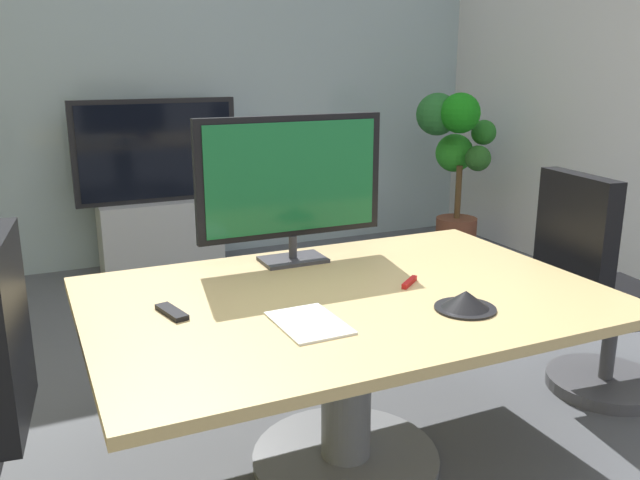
{
  "coord_description": "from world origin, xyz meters",
  "views": [
    {
      "loc": [
        -1.2,
        -2.07,
        1.58
      ],
      "look_at": [
        -0.11,
        0.29,
        0.87
      ],
      "focal_mm": 37.15,
      "sensor_mm": 36.0,
      "label": 1
    }
  ],
  "objects_px": {
    "office_chair_right": "(598,304)",
    "potted_plant": "(454,152)",
    "remote_control": "(172,312)",
    "conference_table": "(347,335)",
    "tv_monitor": "(291,181)",
    "conference_phone": "(466,301)",
    "wall_display_unit": "(160,215)"
  },
  "relations": [
    {
      "from": "office_chair_right",
      "to": "potted_plant",
      "type": "xyz_separation_m",
      "value": [
        0.8,
        2.31,
        0.4
      ]
    },
    {
      "from": "office_chair_right",
      "to": "remote_control",
      "type": "relative_size",
      "value": 6.41
    },
    {
      "from": "conference_table",
      "to": "tv_monitor",
      "type": "height_order",
      "value": "tv_monitor"
    },
    {
      "from": "potted_plant",
      "to": "conference_phone",
      "type": "xyz_separation_m",
      "value": [
        -1.85,
        -2.65,
        -0.11
      ]
    },
    {
      "from": "tv_monitor",
      "to": "potted_plant",
      "type": "distance_m",
      "value": 2.87
    },
    {
      "from": "wall_display_unit",
      "to": "potted_plant",
      "type": "xyz_separation_m",
      "value": [
        2.3,
        -0.53,
        0.42
      ]
    },
    {
      "from": "remote_control",
      "to": "potted_plant",
      "type": "bearing_deg",
      "value": 25.4
    },
    {
      "from": "tv_monitor",
      "to": "wall_display_unit",
      "type": "xyz_separation_m",
      "value": [
        -0.12,
        2.37,
        -0.64
      ]
    },
    {
      "from": "conference_phone",
      "to": "remote_control",
      "type": "height_order",
      "value": "conference_phone"
    },
    {
      "from": "wall_display_unit",
      "to": "conference_phone",
      "type": "height_order",
      "value": "wall_display_unit"
    },
    {
      "from": "conference_table",
      "to": "remote_control",
      "type": "xyz_separation_m",
      "value": [
        -0.65,
        0.07,
        0.18
      ]
    },
    {
      "from": "remote_control",
      "to": "conference_table",
      "type": "bearing_deg",
      "value": -19.24
    },
    {
      "from": "office_chair_right",
      "to": "remote_control",
      "type": "bearing_deg",
      "value": 95.05
    },
    {
      "from": "conference_phone",
      "to": "wall_display_unit",
      "type": "bearing_deg",
      "value": 98.13
    },
    {
      "from": "office_chair_right",
      "to": "conference_phone",
      "type": "relative_size",
      "value": 4.95
    },
    {
      "from": "conference_table",
      "to": "wall_display_unit",
      "type": "xyz_separation_m",
      "value": [
        -0.15,
        2.85,
        -0.11
      ]
    },
    {
      "from": "office_chair_right",
      "to": "tv_monitor",
      "type": "height_order",
      "value": "tv_monitor"
    },
    {
      "from": "potted_plant",
      "to": "tv_monitor",
      "type": "bearing_deg",
      "value": -139.81
    },
    {
      "from": "office_chair_right",
      "to": "potted_plant",
      "type": "height_order",
      "value": "potted_plant"
    },
    {
      "from": "conference_table",
      "to": "potted_plant",
      "type": "bearing_deg",
      "value": 47.2
    },
    {
      "from": "wall_display_unit",
      "to": "conference_phone",
      "type": "distance_m",
      "value": 3.22
    },
    {
      "from": "conference_phone",
      "to": "remote_control",
      "type": "relative_size",
      "value": 1.29
    },
    {
      "from": "conference_table",
      "to": "potted_plant",
      "type": "xyz_separation_m",
      "value": [
        2.15,
        2.33,
        0.31
      ]
    },
    {
      "from": "conference_table",
      "to": "remote_control",
      "type": "relative_size",
      "value": 11.37
    },
    {
      "from": "office_chair_right",
      "to": "tv_monitor",
      "type": "distance_m",
      "value": 1.58
    },
    {
      "from": "conference_phone",
      "to": "conference_table",
      "type": "bearing_deg",
      "value": 133.7
    },
    {
      "from": "conference_table",
      "to": "potted_plant",
      "type": "distance_m",
      "value": 3.19
    },
    {
      "from": "office_chair_right",
      "to": "potted_plant",
      "type": "relative_size",
      "value": 0.81
    },
    {
      "from": "remote_control",
      "to": "wall_display_unit",
      "type": "bearing_deg",
      "value": 66.25
    },
    {
      "from": "potted_plant",
      "to": "office_chair_right",
      "type": "bearing_deg",
      "value": -109.2
    },
    {
      "from": "conference_phone",
      "to": "remote_control",
      "type": "bearing_deg",
      "value": 158.02
    },
    {
      "from": "office_chair_right",
      "to": "conference_phone",
      "type": "bearing_deg",
      "value": 114.5
    }
  ]
}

